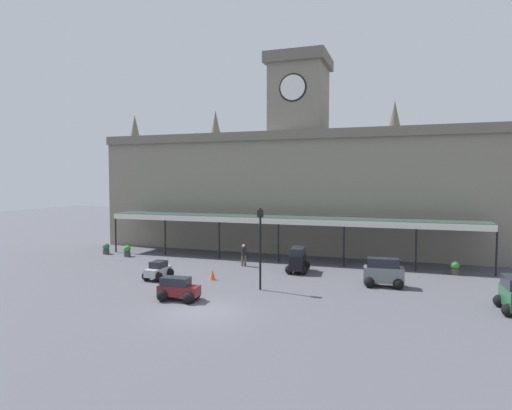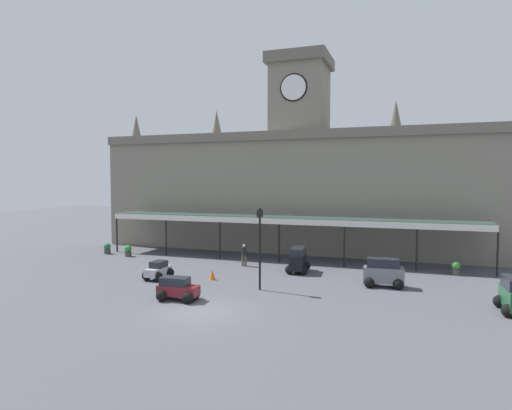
# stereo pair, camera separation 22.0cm
# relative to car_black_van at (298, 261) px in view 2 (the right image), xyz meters

# --- Properties ---
(ground_plane) EXTENTS (140.00, 140.00, 0.00)m
(ground_plane) POSITION_rel_car_black_van_xyz_m (-2.32, -10.69, -0.81)
(ground_plane) COLOR #4B4C54
(station_building) EXTENTS (37.84, 6.60, 18.01)m
(station_building) POSITION_rel_car_black_van_xyz_m (-2.32, 9.86, 5.25)
(station_building) COLOR gray
(station_building) RESTS_ON ground
(entrance_canopy) EXTENTS (31.12, 3.26, 3.58)m
(entrance_canopy) POSITION_rel_car_black_van_xyz_m (-2.32, 4.34, 2.62)
(entrance_canopy) COLOR #38564C
(entrance_canopy) RESTS_ON ground
(car_black_van) EXTENTS (1.75, 2.48, 1.77)m
(car_black_van) POSITION_rel_car_black_van_xyz_m (0.00, 0.00, 0.00)
(car_black_van) COLOR black
(car_black_van) RESTS_ON ground
(car_grey_van) EXTENTS (2.46, 1.70, 1.77)m
(car_grey_van) POSITION_rel_car_black_van_xyz_m (6.00, -2.45, 0.00)
(car_grey_van) COLOR slate
(car_grey_van) RESTS_ON ground
(car_maroon_estate) EXTENTS (2.31, 1.64, 1.27)m
(car_maroon_estate) POSITION_rel_car_black_van_xyz_m (-4.49, -9.27, -0.24)
(car_maroon_estate) COLOR maroon
(car_maroon_estate) RESTS_ON ground
(car_silver_sedan) EXTENTS (1.56, 2.08, 1.19)m
(car_silver_sedan) POSITION_rel_car_black_van_xyz_m (-8.28, -5.18, -0.30)
(car_silver_sedan) COLOR #B2B5BA
(car_silver_sedan) RESTS_ON ground
(pedestrian_crossing_forecourt) EXTENTS (0.37, 0.34, 1.67)m
(pedestrian_crossing_forecourt) POSITION_rel_car_black_van_xyz_m (-4.43, 0.77, 0.10)
(pedestrian_crossing_forecourt) COLOR brown
(pedestrian_crossing_forecourt) RESTS_ON ground
(victorian_lamppost) EXTENTS (0.30, 0.30, 4.95)m
(victorian_lamppost) POSITION_rel_car_black_van_xyz_m (-0.96, -5.66, 2.27)
(victorian_lamppost) COLOR black
(victorian_lamppost) RESTS_ON ground
(traffic_cone) EXTENTS (0.40, 0.40, 0.69)m
(traffic_cone) POSITION_rel_car_black_van_xyz_m (-4.77, -4.21, -0.46)
(traffic_cone) COLOR orange
(traffic_cone) RESTS_ON ground
(planter_near_kerb) EXTENTS (0.60, 0.60, 0.96)m
(planter_near_kerb) POSITION_rel_car_black_van_xyz_m (10.55, 2.71, -0.32)
(planter_near_kerb) COLOR #47423D
(planter_near_kerb) RESTS_ON ground
(planter_by_canopy) EXTENTS (0.60, 0.60, 0.96)m
(planter_by_canopy) POSITION_rel_car_black_van_xyz_m (-17.93, 1.85, -0.32)
(planter_by_canopy) COLOR #47423D
(planter_by_canopy) RESTS_ON ground
(planter_forecourt_centre) EXTENTS (0.60, 0.60, 0.96)m
(planter_forecourt_centre) POSITION_rel_car_black_van_xyz_m (-15.40, 1.39, -0.32)
(planter_forecourt_centre) COLOR #47423D
(planter_forecourt_centre) RESTS_ON ground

